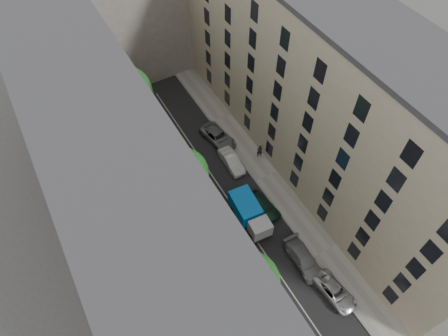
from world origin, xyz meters
TOP-DOWN VIEW (x-y plane):
  - ground at (0.00, 0.00)m, footprint 120.00×120.00m
  - road_surface at (0.00, 0.00)m, footprint 8.00×44.00m
  - sidewalk_left at (-5.50, 0.00)m, footprint 3.00×44.00m
  - sidewalk_right at (5.50, 0.00)m, footprint 3.00×44.00m
  - building_left at (-11.00, 0.00)m, footprint 8.00×44.00m
  - building_right at (11.00, 0.00)m, footprint 8.00×44.00m
  - building_endcap at (0.00, 28.00)m, footprint 18.00×12.00m
  - tarp_truck at (0.60, -3.94)m, footprint 2.70×5.94m
  - car_left_1 at (-2.80, -13.40)m, footprint 1.65×4.02m
  - car_left_2 at (-3.36, -7.64)m, footprint 2.75×5.30m
  - car_left_3 at (-3.60, -1.94)m, footprint 2.43×4.60m
  - car_left_4 at (-2.80, 3.40)m, footprint 1.83×4.42m
  - car_left_5 at (-2.80, 9.00)m, footprint 1.44×3.96m
  - car_left_6 at (-2.80, 16.60)m, footprint 2.71×5.25m
  - car_right_0 at (3.45, -15.00)m, footprint 2.59×4.84m
  - car_right_1 at (2.80, -10.80)m, footprint 2.27×5.18m
  - car_right_2 at (2.80, -3.53)m, footprint 2.42×4.58m
  - car_right_3 at (2.80, 3.60)m, footprint 1.64×4.46m
  - car_right_4 at (3.29, 7.80)m, footprint 3.29×5.62m
  - tree_near at (-4.50, -12.05)m, footprint 5.29×5.02m
  - tree_mid at (-4.50, 0.33)m, footprint 5.33×5.06m
  - tree_far at (-4.90, 13.95)m, footprint 5.76×5.56m
  - lamp_post at (-4.32, -6.47)m, footprint 0.36×0.36m
  - pedestrian at (6.40, 3.05)m, footprint 0.80×0.69m

SIDE VIEW (x-z plane):
  - ground at x=0.00m, z-range 0.00..0.00m
  - road_surface at x=0.00m, z-range 0.00..0.02m
  - sidewalk_left at x=-5.50m, z-range 0.00..0.15m
  - sidewalk_right at x=5.50m, z-range 0.00..0.15m
  - car_left_3 at x=-3.60m, z-range 0.00..1.27m
  - car_right_0 at x=3.45m, z-range 0.00..1.29m
  - car_left_1 at x=-2.80m, z-range 0.00..1.30m
  - car_left_5 at x=-2.80m, z-range 0.00..1.30m
  - car_left_6 at x=-2.80m, z-range 0.00..1.42m
  - car_left_2 at x=-3.36m, z-range 0.00..1.43m
  - car_right_3 at x=2.80m, z-range 0.00..1.46m
  - car_right_4 at x=3.29m, z-range 0.00..1.47m
  - car_right_1 at x=2.80m, z-range 0.00..1.48m
  - car_right_2 at x=2.80m, z-range 0.00..1.48m
  - car_left_4 at x=-2.80m, z-range 0.00..1.50m
  - pedestrian at x=6.40m, z-range 0.15..2.01m
  - tarp_truck at x=0.60m, z-range 0.14..2.80m
  - lamp_post at x=-4.32m, z-range 0.89..7.01m
  - tree_near at x=-4.50m, z-range 1.81..11.09m
  - tree_mid at x=-4.50m, z-range 1.93..11.62m
  - tree_far at x=-4.90m, z-range 1.93..12.03m
  - building_endcap at x=0.00m, z-range 0.00..18.00m
  - building_left at x=-11.00m, z-range 0.00..20.00m
  - building_right at x=11.00m, z-range 0.00..20.00m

